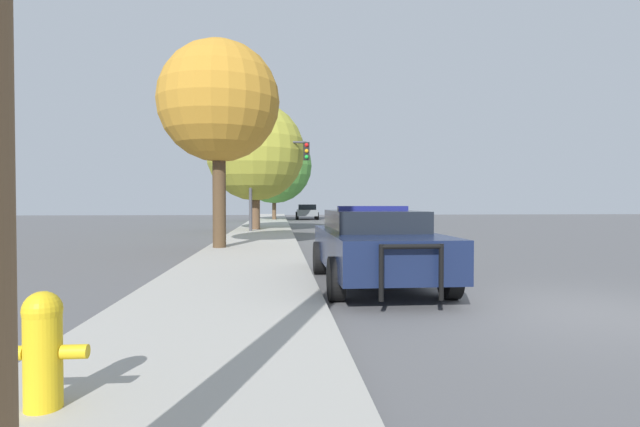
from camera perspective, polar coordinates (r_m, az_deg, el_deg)
name	(u,v)px	position (r m, az deg, el deg)	size (l,w,h in m)	color
ground_plane	(581,313)	(8.09, 27.71, -10.01)	(110.00, 110.00, 0.00)	#565659
sidewalk_left	(217,315)	(6.91, -11.73, -11.28)	(3.00, 110.00, 0.13)	#A3A099
police_car	(375,244)	(9.55, 6.26, -3.49)	(2.12, 4.99, 1.49)	#141E3D
fire_hydrant	(43,346)	(4.06, -29.11, -13.12)	(0.60, 0.26, 0.82)	gold
traffic_light	(275,166)	(25.18, -5.14, 5.40)	(3.03, 0.35, 4.61)	#424247
car_background_distant	(307,211)	(45.53, -1.51, 0.25)	(2.10, 4.49, 1.37)	slate
tree_sidewalk_mid	(255,152)	(26.87, -7.41, 7.01)	(5.21, 5.21, 6.73)	brown
tree_sidewalk_far	(274,166)	(41.92, -5.27, 5.47)	(6.28, 6.28, 7.63)	brown
tree_sidewalk_near	(219,102)	(16.41, -11.49, 12.36)	(3.82, 3.82, 6.54)	#4C3823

